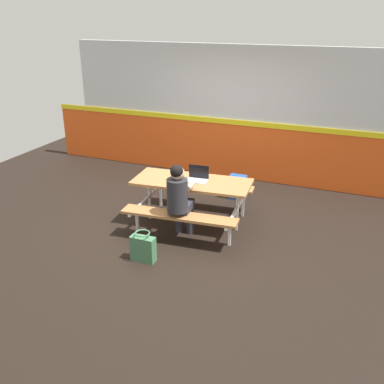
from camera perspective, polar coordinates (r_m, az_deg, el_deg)
The scene contains 7 objects.
ground_plane at distance 7.07m, azimuth -1.15°, elevation -4.01°, with size 10.00×10.00×0.02m, color black.
accent_backdrop at distance 8.73m, azimuth 4.96°, elevation 9.88°, with size 8.00×0.14×2.60m.
picnic_table_main at distance 6.77m, azimuth -0.00°, elevation 0.19°, with size 1.87×1.70×0.74m.
student_nearer at distance 6.24m, azimuth -1.71°, elevation -0.53°, with size 0.39×0.53×1.21m.
laptop_silver at distance 6.71m, azimuth 0.73°, elevation 1.91°, with size 0.34×0.25×0.22m.
backpack_dark at distance 7.90m, azimuth 6.01°, elevation 0.63°, with size 0.30×0.22×0.44m.
tote_bag_bright at distance 5.98m, azimuth -6.44°, elevation -7.31°, with size 0.34×0.21×0.43m.
Camera 1 is at (2.52, -5.79, 3.16)m, focal length 40.72 mm.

